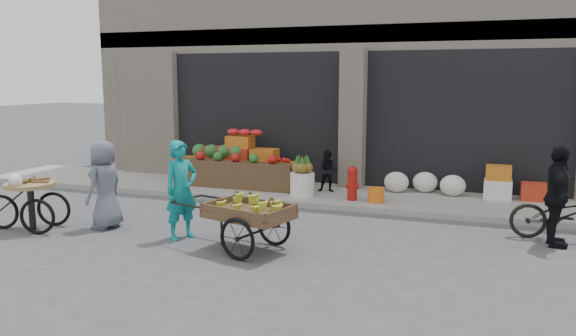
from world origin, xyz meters
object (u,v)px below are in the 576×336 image
(vendor_grey, at_px, (105,185))
(cyclist, at_px, (557,196))
(pineapple_bin, at_px, (302,184))
(vendor_woman, at_px, (181,190))
(tricycle_cart, at_px, (30,198))
(bicycle, at_px, (566,214))
(seated_person, at_px, (328,171))
(banana_cart, at_px, (246,209))
(orange_bucket, at_px, (376,195))
(fire_hydrant, at_px, (352,182))

(vendor_grey, relative_size, cyclist, 0.97)
(pineapple_bin, relative_size, vendor_woman, 0.32)
(pineapple_bin, distance_m, tricycle_cart, 5.28)
(bicycle, bearing_deg, vendor_woman, 105.84)
(seated_person, bearing_deg, banana_cart, -101.56)
(seated_person, height_order, vendor_woman, vendor_woman)
(orange_bucket, bearing_deg, pineapple_bin, 176.42)
(pineapple_bin, bearing_deg, tricycle_cart, -134.69)
(seated_person, distance_m, vendor_woman, 4.17)
(tricycle_cart, relative_size, bicycle, 0.85)
(pineapple_bin, xyz_separation_m, cyclist, (4.74, -1.73, 0.43))
(banana_cart, xyz_separation_m, cyclist, (4.45, 1.84, 0.15))
(vendor_woman, relative_size, bicycle, 0.95)
(banana_cart, bearing_deg, vendor_grey, -172.31)
(seated_person, distance_m, bicycle, 4.94)
(vendor_grey, bearing_deg, cyclist, 105.06)
(vendor_woman, bearing_deg, orange_bucket, -11.80)
(orange_bucket, bearing_deg, cyclist, -27.48)
(fire_hydrant, xyz_separation_m, bicycle, (3.84, -1.28, -0.05))
(bicycle, distance_m, cyclist, 0.57)
(vendor_grey, height_order, cyclist, cyclist)
(vendor_woman, relative_size, tricycle_cart, 1.11)
(fire_hydrant, distance_m, orange_bucket, 0.55)
(pineapple_bin, height_order, cyclist, cyclist)
(seated_person, bearing_deg, bicycle, -33.07)
(fire_hydrant, relative_size, seated_person, 0.76)
(seated_person, bearing_deg, vendor_woman, -119.33)
(vendor_woman, distance_m, bicycle, 6.26)
(pineapple_bin, relative_size, bicycle, 0.30)
(seated_person, bearing_deg, cyclist, -38.26)
(banana_cart, xyz_separation_m, bicycle, (4.65, 2.24, -0.20))
(banana_cart, bearing_deg, tricycle_cart, -162.39)
(seated_person, bearing_deg, pineapple_bin, -133.69)
(fire_hydrant, xyz_separation_m, banana_cart, (-0.81, -3.52, 0.15))
(orange_bucket, distance_m, vendor_woman, 4.17)
(vendor_woman, xyz_separation_m, bicycle, (5.92, 2.00, -0.36))
(banana_cart, xyz_separation_m, vendor_grey, (-2.86, 0.37, 0.12))
(pineapple_bin, bearing_deg, cyclist, -20.09)
(seated_person, bearing_deg, orange_bucket, -40.26)
(pineapple_bin, relative_size, fire_hydrant, 0.73)
(vendor_woman, height_order, vendor_grey, vendor_woman)
(orange_bucket, relative_size, vendor_woman, 0.20)
(fire_hydrant, distance_m, vendor_grey, 4.85)
(orange_bucket, relative_size, vendor_grey, 0.21)
(vendor_woman, bearing_deg, tricycle_cart, 125.61)
(seated_person, xyz_separation_m, vendor_woman, (-1.38, -3.93, 0.23))
(vendor_woman, height_order, tricycle_cart, vendor_woman)
(tricycle_cart, xyz_separation_m, cyclist, (8.45, 2.02, 0.23))
(fire_hydrant, distance_m, vendor_woman, 3.89)
(pineapple_bin, height_order, seated_person, seated_person)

